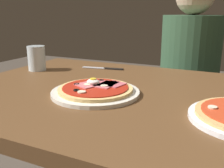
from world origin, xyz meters
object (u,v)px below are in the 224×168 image
at_px(pizza_foreground, 96,90).
at_px(water_glass_near, 37,60).
at_px(diner_person, 187,91).
at_px(dining_table, 133,124).
at_px(knife, 105,68).

distance_m(pizza_foreground, water_glass_near, 0.46).
xyz_separation_m(pizza_foreground, diner_person, (0.17, 0.77, -0.19)).
bearing_deg(water_glass_near, diner_person, 44.68).
relative_size(dining_table, water_glass_near, 11.47).
distance_m(water_glass_near, knife, 0.31).
bearing_deg(diner_person, dining_table, 84.59).
height_order(knife, diner_person, diner_person).
distance_m(dining_table, water_glass_near, 0.55).
height_order(pizza_foreground, water_glass_near, water_glass_near).
bearing_deg(pizza_foreground, knife, 112.00).
relative_size(pizza_foreground, diner_person, 0.24).
xyz_separation_m(dining_table, water_glass_near, (-0.51, 0.13, 0.16)).
relative_size(pizza_foreground, water_glass_near, 2.59).
height_order(dining_table, knife, knife).
xyz_separation_m(dining_table, diner_person, (0.07, 0.70, -0.07)).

